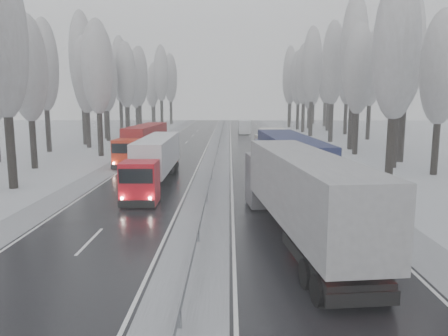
{
  "coord_description": "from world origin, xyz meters",
  "views": [
    {
      "loc": [
        1.48,
        -8.17,
        6.85
      ],
      "look_at": [
        1.13,
        20.86,
        2.2
      ],
      "focal_mm": 35.0,
      "sensor_mm": 36.0,
      "label": 1
    }
  ],
  "objects_px": {
    "truck_blue_box": "(287,161)",
    "truck_red_white": "(156,158)",
    "truck_red_red": "(144,140)",
    "truck_cream_box": "(279,149)",
    "box_truck_distant": "(244,127)",
    "truck_grey_tarp": "(298,189)"
  },
  "relations": [
    {
      "from": "truck_grey_tarp",
      "to": "truck_red_white",
      "type": "bearing_deg",
      "value": 117.2
    },
    {
      "from": "truck_blue_box",
      "to": "truck_cream_box",
      "type": "relative_size",
      "value": 1.11
    },
    {
      "from": "truck_blue_box",
      "to": "truck_red_white",
      "type": "relative_size",
      "value": 1.16
    },
    {
      "from": "box_truck_distant",
      "to": "truck_red_white",
      "type": "height_order",
      "value": "truck_red_white"
    },
    {
      "from": "truck_cream_box",
      "to": "box_truck_distant",
      "type": "distance_m",
      "value": 45.22
    },
    {
      "from": "truck_blue_box",
      "to": "truck_red_red",
      "type": "distance_m",
      "value": 22.62
    },
    {
      "from": "truck_red_white",
      "to": "truck_red_red",
      "type": "height_order",
      "value": "truck_red_red"
    },
    {
      "from": "truck_blue_box",
      "to": "truck_grey_tarp",
      "type": "bearing_deg",
      "value": -97.68
    },
    {
      "from": "truck_blue_box",
      "to": "truck_red_white",
      "type": "bearing_deg",
      "value": 155.9
    },
    {
      "from": "truck_red_red",
      "to": "truck_red_white",
      "type": "bearing_deg",
      "value": -72.13
    },
    {
      "from": "box_truck_distant",
      "to": "truck_red_white",
      "type": "bearing_deg",
      "value": -100.4
    },
    {
      "from": "truck_red_red",
      "to": "truck_cream_box",
      "type": "bearing_deg",
      "value": -27.63
    },
    {
      "from": "truck_cream_box",
      "to": "truck_blue_box",
      "type": "bearing_deg",
      "value": -98.58
    },
    {
      "from": "box_truck_distant",
      "to": "truck_blue_box",
      "type": "bearing_deg",
      "value": -89.5
    },
    {
      "from": "truck_grey_tarp",
      "to": "box_truck_distant",
      "type": "distance_m",
      "value": 64.65
    },
    {
      "from": "truck_red_white",
      "to": "truck_grey_tarp",
      "type": "bearing_deg",
      "value": -56.76
    },
    {
      "from": "box_truck_distant",
      "to": "truck_red_red",
      "type": "height_order",
      "value": "truck_red_red"
    },
    {
      "from": "truck_blue_box",
      "to": "box_truck_distant",
      "type": "xyz_separation_m",
      "value": [
        -1.14,
        54.75,
        -1.16
      ]
    },
    {
      "from": "truck_blue_box",
      "to": "truck_red_red",
      "type": "height_order",
      "value": "truck_blue_box"
    },
    {
      "from": "truck_red_white",
      "to": "truck_blue_box",
      "type": "bearing_deg",
      "value": -21.32
    },
    {
      "from": "box_truck_distant",
      "to": "truck_red_white",
      "type": "xyz_separation_m",
      "value": [
        -8.74,
        -51.04,
        0.82
      ]
    },
    {
      "from": "truck_red_white",
      "to": "truck_red_red",
      "type": "distance_m",
      "value": 14.83
    }
  ]
}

